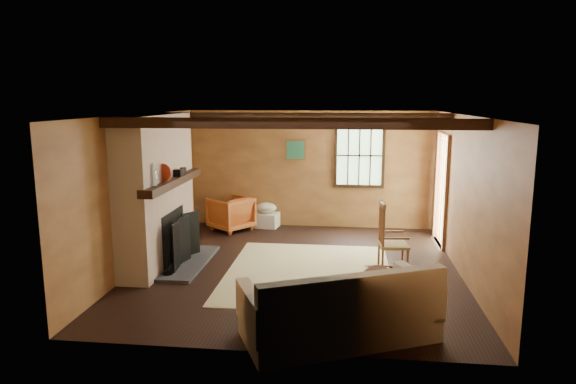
# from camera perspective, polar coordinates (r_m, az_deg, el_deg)

# --- Properties ---
(ground) EXTENTS (5.50, 5.50, 0.00)m
(ground) POSITION_cam_1_polar(r_m,az_deg,el_deg) (8.20, 0.99, -8.45)
(ground) COLOR black
(ground) RESTS_ON ground
(room_envelope) EXTENTS (5.02, 5.52, 2.44)m
(room_envelope) POSITION_cam_1_polar(r_m,az_deg,el_deg) (8.06, 2.76, 3.16)
(room_envelope) COLOR #AD713D
(room_envelope) RESTS_ON ground
(fireplace) EXTENTS (1.02, 2.30, 2.40)m
(fireplace) POSITION_cam_1_polar(r_m,az_deg,el_deg) (8.42, -14.24, -0.50)
(fireplace) COLOR #A34A3F
(fireplace) RESTS_ON ground
(rug) EXTENTS (2.50, 3.00, 0.01)m
(rug) POSITION_cam_1_polar(r_m,az_deg,el_deg) (7.99, 2.29, -8.93)
(rug) COLOR #D0C28B
(rug) RESTS_ON ground
(rocking_chair) EXTENTS (0.83, 0.49, 1.10)m
(rocking_chair) POSITION_cam_1_polar(r_m,az_deg,el_deg) (8.08, 11.34, -5.50)
(rocking_chair) COLOR tan
(rocking_chair) RESTS_ON ground
(sofa) EXTENTS (2.33, 1.74, 0.86)m
(sofa) POSITION_cam_1_polar(r_m,az_deg,el_deg) (5.84, 5.99, -13.25)
(sofa) COLOR beige
(sofa) RESTS_ON ground
(firewood_pile) EXTENTS (0.67, 0.12, 0.24)m
(firewood_pile) POSITION_cam_1_polar(r_m,az_deg,el_deg) (10.93, -7.17, -3.05)
(firewood_pile) COLOR brown
(firewood_pile) RESTS_ON ground
(laundry_basket) EXTENTS (0.56, 0.46, 0.30)m
(laundry_basket) POSITION_cam_1_polar(r_m,az_deg,el_deg) (10.70, -2.44, -3.12)
(laundry_basket) COLOR white
(laundry_basket) RESTS_ON ground
(basket_pillow) EXTENTS (0.53, 0.48, 0.22)m
(basket_pillow) POSITION_cam_1_polar(r_m,az_deg,el_deg) (10.64, -2.45, -1.77)
(basket_pillow) COLOR beige
(basket_pillow) RESTS_ON laundry_basket
(armchair) EXTENTS (1.04, 1.04, 0.68)m
(armchair) POSITION_cam_1_polar(r_m,az_deg,el_deg) (10.47, -6.36, -2.39)
(armchair) COLOR #BF6026
(armchair) RESTS_ON ground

